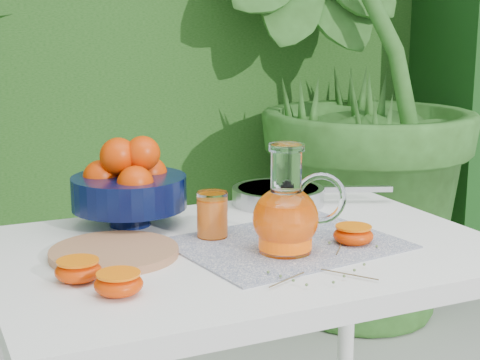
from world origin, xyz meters
name	(u,v)px	position (x,y,z in m)	size (l,w,h in m)	color
hedge_backdrop	(62,20)	(0.06, 2.06, 1.19)	(8.00, 1.65, 2.50)	#194714
potted_plant_right	(342,79)	(0.98, 1.20, 0.97)	(1.94, 1.94, 1.94)	#2A521C
white_table	(244,283)	(-0.01, 0.01, 0.67)	(1.00, 0.70, 0.75)	white
placemat	(287,244)	(0.07, -0.03, 0.75)	(0.43, 0.33, 0.00)	#0D1C49
cutting_board	(114,252)	(-0.27, 0.05, 0.76)	(0.25, 0.25, 0.02)	#AE704E
fruit_bowl	(129,185)	(-0.18, 0.25, 0.84)	(0.26, 0.26, 0.20)	black
juice_pitcher	(287,215)	(0.04, -0.08, 0.83)	(0.20, 0.17, 0.21)	white
juice_tumbler	(212,216)	(-0.05, 0.08, 0.80)	(0.08, 0.08, 0.09)	white
saute_pan	(280,195)	(0.21, 0.28, 0.77)	(0.41, 0.30, 0.04)	#B7B8BC
orange_halves	(193,261)	(-0.16, -0.10, 0.77)	(0.65, 0.19, 0.04)	red
thyme_sprigs	(328,264)	(0.07, -0.18, 0.76)	(0.30, 0.25, 0.01)	brown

